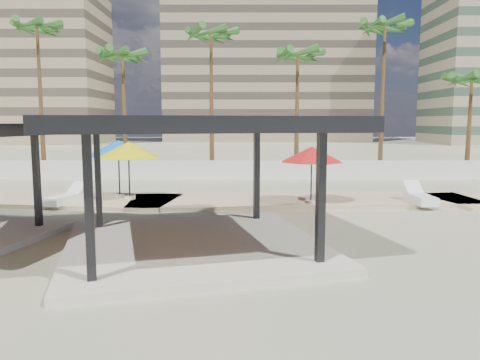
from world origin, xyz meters
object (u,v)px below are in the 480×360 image
object	(u,v)px
umbrella_c	(312,155)
lounger_b	(420,198)
lounger_a	(66,198)
pavilion_central	(193,171)

from	to	relation	value
umbrella_c	lounger_b	bearing A→B (deg)	0.63
lounger_b	umbrella_c	bearing A→B (deg)	89.65
lounger_a	lounger_b	world-z (taller)	lounger_b
umbrella_c	lounger_b	xyz separation A→B (m)	(4.83, 0.05, -1.93)
pavilion_central	lounger_a	world-z (taller)	pavilion_central
lounger_a	lounger_b	bearing A→B (deg)	-72.24
pavilion_central	umbrella_c	xyz separation A→B (m)	(4.49, 6.89, 0.01)
pavilion_central	lounger_a	size ratio (longest dim) A/B	4.03
pavilion_central	umbrella_c	world-z (taller)	pavilion_central
umbrella_c	lounger_a	distance (m)	11.00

